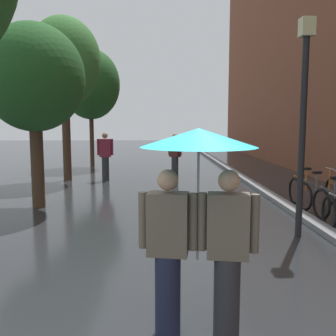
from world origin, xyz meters
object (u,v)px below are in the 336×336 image
at_px(street_lamp_post, 303,111).
at_px(pedestrian_walking_far, 175,156).
at_px(street_tree_1, 34,79).
at_px(parked_bicycle_4, 313,190).
at_px(street_tree_2, 64,62).
at_px(couple_under_umbrella, 198,200).
at_px(parked_bicycle_3, 323,195).
at_px(pedestrian_walking_midground, 105,156).
at_px(street_tree_3, 91,84).

xyz_separation_m(street_lamp_post, pedestrian_walking_far, (-1.95, 7.21, -1.47)).
bearing_deg(pedestrian_walking_far, street_tree_1, -129.04).
distance_m(parked_bicycle_4, pedestrian_walking_far, 5.59).
relative_size(street_tree_1, street_lamp_post, 1.14).
bearing_deg(street_tree_1, street_tree_2, 93.51).
height_order(street_tree_2, parked_bicycle_4, street_tree_2).
bearing_deg(parked_bicycle_4, street_tree_1, -178.76).
xyz_separation_m(street_tree_1, couple_under_umbrella, (3.35, -5.94, -1.79)).
relative_size(street_tree_2, street_lamp_post, 1.47).
bearing_deg(pedestrian_walking_far, street_lamp_post, -74.88).
xyz_separation_m(parked_bicycle_3, parked_bicycle_4, (0.04, 0.70, 0.00)).
height_order(street_tree_2, street_lamp_post, street_tree_2).
relative_size(parked_bicycle_3, pedestrian_walking_far, 0.69).
bearing_deg(pedestrian_walking_midground, street_lamp_post, -57.09).
bearing_deg(pedestrian_walking_midground, street_tree_3, 105.33).
height_order(couple_under_umbrella, pedestrian_walking_midground, couple_under_umbrella).
relative_size(street_tree_1, parked_bicycle_4, 4.11).
bearing_deg(street_tree_2, parked_bicycle_3, -34.27).
height_order(parked_bicycle_4, couple_under_umbrella, couple_under_umbrella).
xyz_separation_m(street_lamp_post, pedestrian_walking_midground, (-4.51, 6.97, -1.45)).
xyz_separation_m(street_tree_1, pedestrian_walking_midground, (1.14, 4.31, -2.29)).
distance_m(pedestrian_walking_midground, pedestrian_walking_far, 2.57).
xyz_separation_m(street_tree_1, street_tree_2, (-0.27, 4.45, 1.06)).
xyz_separation_m(parked_bicycle_4, couple_under_umbrella, (-3.76, -6.10, 1.03)).
distance_m(parked_bicycle_3, pedestrian_walking_far, 6.14).
xyz_separation_m(couple_under_umbrella, street_lamp_post, (2.29, 3.28, 0.94)).
bearing_deg(parked_bicycle_3, couple_under_umbrella, -124.55).
height_order(parked_bicycle_3, pedestrian_walking_midground, pedestrian_walking_midground).
height_order(street_tree_3, parked_bicycle_3, street_tree_3).
relative_size(street_lamp_post, pedestrian_walking_midground, 2.27).
xyz_separation_m(street_tree_2, couple_under_umbrella, (3.63, -10.39, -2.84)).
bearing_deg(street_tree_3, street_tree_2, -93.41).
relative_size(parked_bicycle_3, couple_under_umbrella, 0.56).
bearing_deg(pedestrian_walking_midground, parked_bicycle_4, -34.83).
bearing_deg(pedestrian_walking_midground, parked_bicycle_3, -39.35).
distance_m(street_tree_1, parked_bicycle_4, 7.65).
distance_m(couple_under_umbrella, pedestrian_walking_midground, 10.50).
xyz_separation_m(street_tree_2, parked_bicycle_4, (7.38, -4.30, -3.87)).
bearing_deg(street_tree_3, parked_bicycle_4, -49.68).
height_order(street_tree_1, pedestrian_walking_midground, street_tree_1).
bearing_deg(pedestrian_walking_far, parked_bicycle_4, -52.22).
relative_size(street_tree_1, parked_bicycle_3, 3.87).
height_order(street_tree_3, street_lamp_post, street_tree_3).
bearing_deg(street_lamp_post, parked_bicycle_4, 62.50).
distance_m(couple_under_umbrella, pedestrian_walking_far, 10.52).
relative_size(street_tree_3, parked_bicycle_4, 4.98).
relative_size(street_tree_3, parked_bicycle_3, 4.69).
xyz_separation_m(street_tree_2, pedestrian_walking_midground, (1.41, -0.14, -3.35)).
relative_size(street_tree_2, pedestrian_walking_far, 3.43).
height_order(parked_bicycle_3, pedestrian_walking_far, pedestrian_walking_far).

